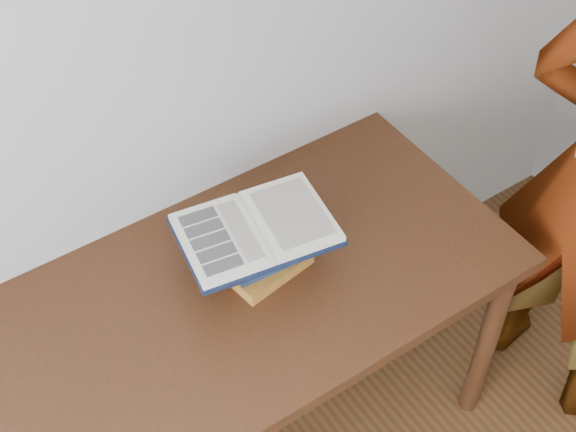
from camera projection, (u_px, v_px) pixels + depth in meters
desk at (243, 312)px, 2.16m from camera, size 1.48×0.74×0.79m
book_stack at (262, 249)px, 2.10m from camera, size 0.28×0.22×0.12m
open_book at (256, 229)px, 2.05m from camera, size 0.43×0.33×0.03m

